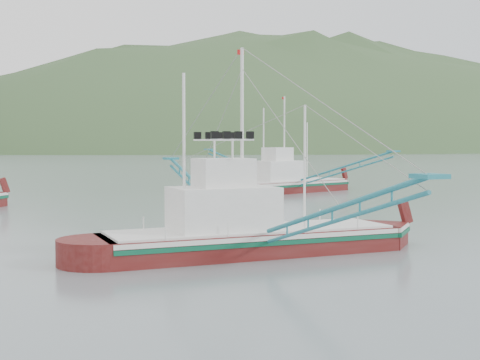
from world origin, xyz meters
name	(u,v)px	position (x,y,z in m)	size (l,w,h in m)	color
ground	(293,255)	(0.00, 0.00, 0.00)	(1200.00, 1200.00, 0.00)	slate
main_boat	(247,223)	(-1.90, 1.01, 1.48)	(14.17, 25.54, 10.33)	#4E0E0D
bg_boat_right	(287,173)	(18.71, 35.55, 2.09)	(15.51, 26.51, 10.99)	#4E0E0D
headland_right	(298,150)	(240.00, 430.00, 0.00)	(684.00, 432.00, 306.00)	#324F29
ridge_distant	(0,150)	(30.00, 560.00, 0.00)	(960.00, 400.00, 240.00)	slate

